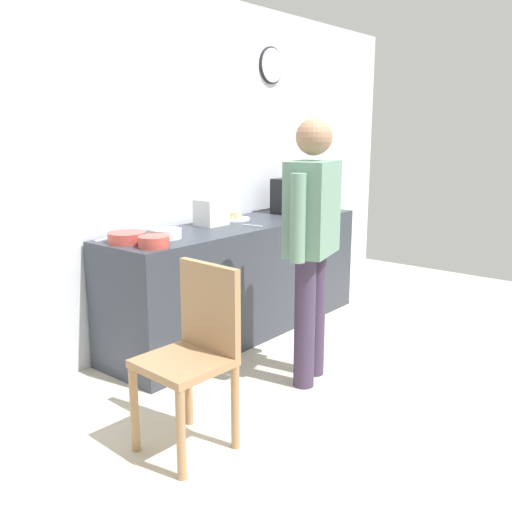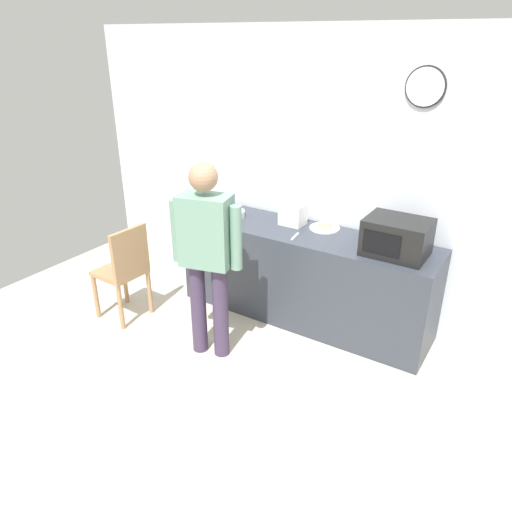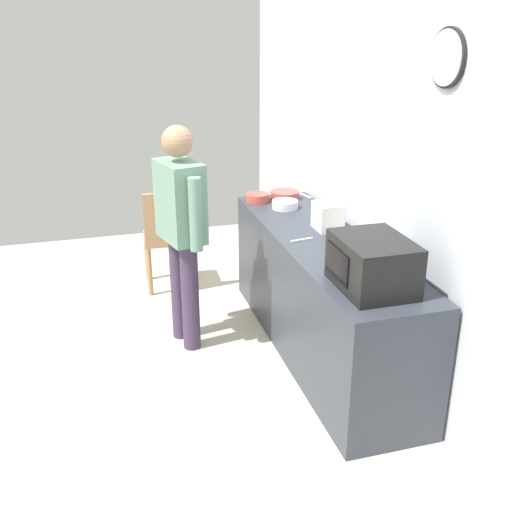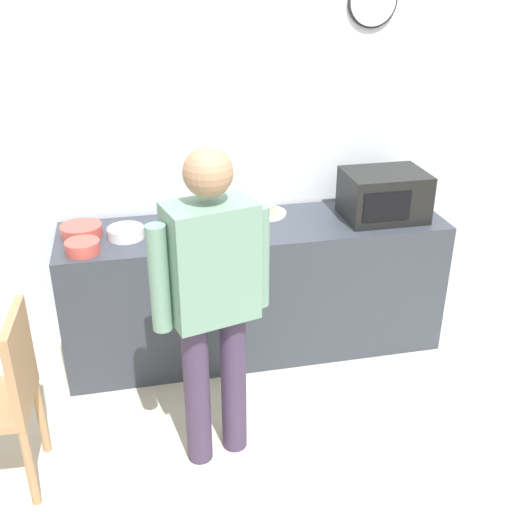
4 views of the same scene
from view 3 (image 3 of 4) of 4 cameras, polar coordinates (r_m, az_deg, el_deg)
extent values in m
plane|color=beige|center=(4.38, -9.38, -10.90)|extent=(6.00, 6.00, 0.00)
cube|color=silver|center=(4.29, 11.34, 7.28)|extent=(5.40, 0.10, 2.60)
cylinder|color=white|center=(3.44, 17.64, 17.43)|extent=(0.29, 0.03, 0.29)
cylinder|color=black|center=(3.44, 17.68, 17.43)|extent=(0.31, 0.02, 0.31)
cube|color=#333842|center=(4.42, 6.15, -3.83)|extent=(2.40, 0.62, 0.88)
cube|color=black|center=(3.49, 11.00, -0.74)|extent=(0.50, 0.38, 0.30)
cube|color=black|center=(3.46, 7.70, -0.72)|extent=(0.30, 0.01, 0.18)
cylinder|color=white|center=(4.22, 9.00, 1.36)|extent=(0.28, 0.28, 0.01)
cube|color=#D7BD82|center=(4.21, 9.02, 1.77)|extent=(0.14, 0.14, 0.05)
cylinder|color=#C64C42|center=(5.10, 0.16, 5.54)|extent=(0.19, 0.19, 0.07)
cylinder|color=white|center=(4.93, 2.76, 4.89)|extent=(0.21, 0.21, 0.07)
cylinder|color=#C64C42|center=(5.18, 2.72, 5.77)|extent=(0.24, 0.24, 0.07)
cube|color=silver|center=(4.44, 6.80, 3.74)|extent=(0.22, 0.18, 0.20)
cube|color=silver|center=(4.23, 4.36, 1.54)|extent=(0.05, 0.17, 0.01)
cube|color=silver|center=(5.29, 4.70, 5.71)|extent=(0.17, 0.06, 0.01)
cylinder|color=#3E304C|center=(4.47, -6.24, -3.86)|extent=(0.13, 0.13, 0.84)
cylinder|color=#3E304C|center=(4.64, -7.28, -2.93)|extent=(0.13, 0.13, 0.84)
cube|color=gray|center=(4.30, -7.18, 5.14)|extent=(0.45, 0.33, 0.57)
cylinder|color=gray|center=(4.09, -5.74, 3.91)|extent=(0.09, 0.09, 0.51)
cylinder|color=gray|center=(4.53, -8.45, 5.56)|extent=(0.09, 0.09, 0.51)
sphere|color=#A37A5B|center=(4.20, -7.46, 10.71)|extent=(0.22, 0.22, 0.22)
cylinder|color=#A87F56|center=(5.79, -6.75, 0.18)|extent=(0.04, 0.04, 0.45)
cylinder|color=#A87F56|center=(5.77, -10.26, -0.12)|extent=(0.04, 0.04, 0.45)
cylinder|color=#A87F56|center=(5.46, -6.29, -1.16)|extent=(0.04, 0.04, 0.45)
cylinder|color=#A87F56|center=(5.44, -10.02, -1.49)|extent=(0.04, 0.04, 0.45)
cube|color=#A87F56|center=(5.52, -8.47, 1.72)|extent=(0.42, 0.42, 0.04)
cube|color=#A87F56|center=(5.27, -8.43, 3.57)|extent=(0.06, 0.40, 0.45)
camera|label=1|loc=(7.07, -27.04, 13.35)|focal=39.21mm
camera|label=2|loc=(2.81, -66.42, 12.45)|focal=33.70mm
camera|label=4|loc=(4.79, -41.30, 17.02)|focal=43.14mm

